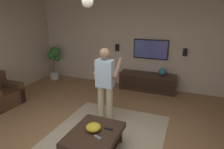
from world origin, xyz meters
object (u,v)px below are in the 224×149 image
Objects in this scene: remote_grey at (98,137)px; wall_speaker_right at (117,48)px; tv at (151,49)px; bowl at (94,127)px; potted_plant_tall at (55,59)px; wall_speaker_left at (185,52)px; media_console at (147,82)px; armchair at (0,95)px; remote_white at (92,129)px; coffee_table at (94,137)px; remote_black at (109,129)px; vase_round at (162,72)px; person_standing at (105,81)px.

remote_grey is 0.68× the size of wall_speaker_right.
bowl is (-3.36, 0.26, -0.80)m from tv.
bowl is at bearing -134.13° from potted_plant_tall.
wall_speaker_left is at bearing -85.08° from potted_plant_tall.
media_console reaches higher than bowl.
remote_grey is at bearing -1.66° from tv.
armchair is 3.74× the size of wall_speaker_right.
bowl reaches higher than remote_white.
media_console reaches higher than coffee_table.
wall_speaker_right is (0.37, -2.26, 0.48)m from potted_plant_tall.
coffee_table is at bearing 160.32° from wall_speaker_left.
remote_white and remote_black have the same top height.
remote_white is 1.00× the size of remote_grey.
wall_speaker_right is at bearing 90.76° from remote_white.
wall_speaker_right is (2.69, -2.24, 0.96)m from armchair.
armchair is at bearing -179.54° from potted_plant_tall.
media_console is 3.29m from remote_grey.
remote_white is (-2.98, -3.05, -0.35)m from potted_plant_tall.
coffee_table is 0.85× the size of potted_plant_tall.
tv is (0.24, -0.00, 0.98)m from media_console.
wall_speaker_left is (3.25, -1.03, 0.82)m from remote_black.
potted_plant_tall is at bearing 144.34° from remote_black.
potted_plant_tall is 4.55m from remote_grey.
media_console is at bearing -4.16° from coffee_table.
media_console is at bearing 37.19° from armchair.
remote_black is at bearing -82.45° from remote_grey.
vase_round is at bearing -79.37° from remote_grey.
media_console is at bearing 104.38° from wall_speaker_left.
bowl reaches higher than remote_black.
media_console is 1.04× the size of person_standing.
remote_white is at bearing -11.33° from armchair.
armchair is 2.94m from person_standing.
media_console is 1.48m from wall_speaker_right.
coffee_table is at bearing -52.53° from remote_white.
potted_plant_tall is at bearing 94.92° from wall_speaker_left.
tv is 4.81× the size of wall_speaker_left.
remote_black is (-0.86, -0.44, -0.52)m from person_standing.
remote_grey is (-0.13, -0.13, 0.12)m from coffee_table.
person_standing reaches higher than armchair.
coffee_table is 0.28m from remote_black.
media_console is 2.28m from person_standing.
remote_grey is at bearing -13.78° from armchair.
wall_speaker_right is at bearing 90.00° from wall_speaker_left.
tv reaches higher than vase_round.
potted_plant_tall reaches higher than coffee_table.
potted_plant_tall is 5.33× the size of wall_speaker_left.
wall_speaker_right reaches higher than wall_speaker_left.
potted_plant_tall is at bearing 45.75° from coffee_table.
armchair reaches higher than remote_white.
tv is 0.90× the size of potted_plant_tall.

